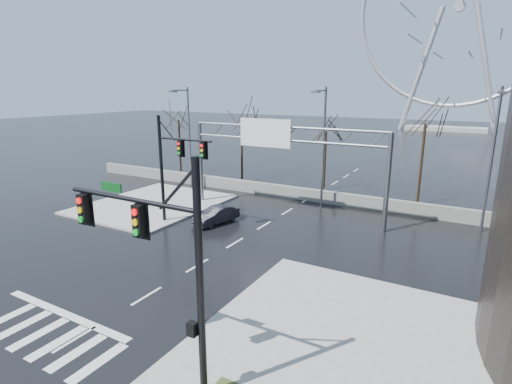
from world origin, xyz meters
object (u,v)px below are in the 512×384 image
Objects in this scene: signal_mast_near at (163,253)px; car at (216,215)px; signal_mast_far at (172,160)px; sign_gantry at (278,151)px; ferris_wheel at (459,15)px.

signal_mast_near reaches higher than car.
signal_mast_far is 0.49× the size of sign_gantry.
car is (-8.52, 14.70, -4.24)m from signal_mast_near.
sign_gantry is (-5.52, 19.00, 0.31)m from signal_mast_near.
signal_mast_near is 0.49× the size of sign_gantry.
car is at bearing 120.09° from signal_mast_near.
signal_mast_far is 5.17m from car.
signal_mast_near is at bearing -73.81° from sign_gantry.
car is at bearing -95.67° from ferris_wheel.
sign_gantry is 82.91m from ferris_wheel.
signal_mast_near is 19.79m from sign_gantry.
sign_gantry reaches higher than car.
signal_mast_far is at bearing -133.46° from car.
sign_gantry is at bearing -93.84° from ferris_wheel.
signal_mast_near reaches higher than sign_gantry.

